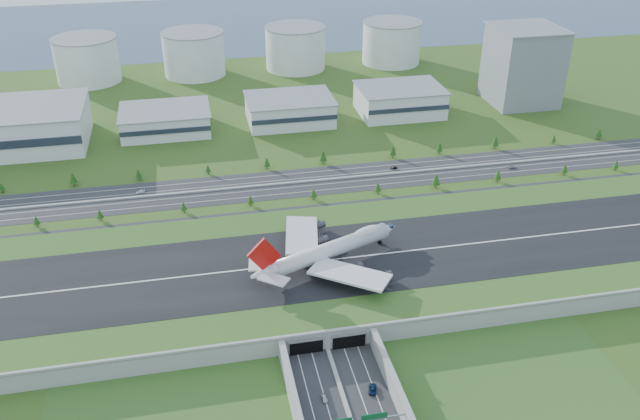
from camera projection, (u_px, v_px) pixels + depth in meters
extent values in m
plane|color=#385119|center=(304.00, 278.00, 308.23)|extent=(1200.00, 1200.00, 0.00)
cube|color=gray|center=(304.00, 271.00, 306.27)|extent=(520.00, 100.00, 8.00)
cube|color=#26501B|center=(304.00, 263.00, 304.28)|extent=(520.00, 100.00, 0.16)
cube|color=black|center=(304.00, 263.00, 304.21)|extent=(520.00, 58.00, 0.12)
cube|color=silver|center=(304.00, 263.00, 304.17)|extent=(520.00, 0.90, 0.02)
cube|color=gray|center=(327.00, 332.00, 261.81)|extent=(520.00, 1.20, 1.20)
cube|color=black|center=(306.00, 347.00, 262.26)|extent=(13.00, 1.20, 6.00)
cube|color=black|center=(349.00, 341.00, 265.26)|extent=(13.00, 1.20, 6.00)
cube|color=#0C4C23|center=(374.00, 416.00, 223.81)|extent=(9.00, 0.30, 2.40)
cube|color=#28282B|center=(274.00, 185.00, 389.39)|extent=(560.00, 36.00, 0.12)
cylinder|color=#3D2819|center=(37.00, 225.00, 347.79)|extent=(0.50, 0.50, 2.11)
cone|color=#1D3F11|center=(36.00, 220.00, 346.47)|extent=(3.29, 3.29, 4.23)
cylinder|color=#3D2819|center=(101.00, 219.00, 353.33)|extent=(0.50, 0.50, 2.21)
cone|color=#1D3F11|center=(100.00, 214.00, 351.95)|extent=(3.44, 3.44, 4.42)
cylinder|color=#3D2819|center=(184.00, 211.00, 360.94)|extent=(0.50, 0.50, 2.11)
cone|color=#1D3F11|center=(183.00, 206.00, 359.62)|extent=(3.28, 3.28, 4.22)
cylinder|color=#3D2819|center=(251.00, 204.00, 367.25)|extent=(0.50, 0.50, 2.12)
cone|color=#1D3F11|center=(250.00, 200.00, 365.92)|extent=(3.30, 3.30, 4.25)
cylinder|color=#3D2819|center=(314.00, 198.00, 373.37)|extent=(0.50, 0.50, 2.30)
cone|color=#1D3F11|center=(314.00, 193.00, 371.94)|extent=(3.58, 3.58, 4.60)
cylinder|color=#3D2819|center=(378.00, 191.00, 379.87)|extent=(0.50, 0.50, 2.33)
cone|color=#1D3F11|center=(378.00, 187.00, 378.41)|extent=(3.63, 3.63, 4.67)
cylinder|color=#3D2819|center=(436.00, 185.00, 385.76)|extent=(0.50, 0.50, 2.99)
cone|color=#1D3F11|center=(436.00, 179.00, 383.90)|extent=(4.64, 4.64, 5.97)
cylinder|color=#3D2819|center=(497.00, 180.00, 392.53)|extent=(0.50, 0.50, 2.60)
cone|color=#1D3F11|center=(498.00, 174.00, 390.91)|extent=(4.04, 4.04, 5.20)
cylinder|color=#3D2819|center=(564.00, 173.00, 400.04)|extent=(0.50, 0.50, 2.47)
cone|color=#1D3F11|center=(565.00, 168.00, 398.50)|extent=(3.84, 3.84, 4.94)
cylinder|color=#3D2819|center=(615.00, 168.00, 406.09)|extent=(0.50, 0.50, 2.14)
cone|color=#1D3F11|center=(616.00, 164.00, 404.75)|extent=(3.33, 3.33, 4.28)
cylinder|color=#3D2819|center=(2.00, 191.00, 380.98)|extent=(0.50, 0.50, 2.02)
cone|color=#1D3F11|center=(1.00, 187.00, 379.71)|extent=(3.14, 3.14, 4.04)
cylinder|color=#3D2819|center=(74.00, 184.00, 387.63)|extent=(0.50, 0.50, 2.81)
cone|color=#1D3F11|center=(73.00, 178.00, 385.88)|extent=(4.37, 4.37, 5.61)
cylinder|color=#3D2819|center=(139.00, 178.00, 394.14)|extent=(0.50, 0.50, 2.40)
cone|color=#1D3F11|center=(138.00, 174.00, 392.64)|extent=(3.74, 3.74, 4.80)
cylinder|color=#3D2819|center=(208.00, 173.00, 401.31)|extent=(0.50, 0.50, 2.04)
cone|color=#1D3F11|center=(208.00, 169.00, 400.04)|extent=(3.17, 3.17, 4.08)
cylinder|color=#3D2819|center=(267.00, 167.00, 407.41)|extent=(0.50, 0.50, 2.51)
cone|color=#1D3F11|center=(267.00, 162.00, 405.84)|extent=(3.90, 3.90, 5.01)
cylinder|color=#3D2819|center=(323.00, 162.00, 413.39)|extent=(0.50, 0.50, 3.03)
cone|color=#1D3F11|center=(323.00, 156.00, 411.50)|extent=(4.72, 4.72, 6.07)
cylinder|color=#3D2819|center=(393.00, 156.00, 421.28)|extent=(0.50, 0.50, 2.80)
cone|color=#1D3F11|center=(393.00, 150.00, 419.53)|extent=(4.35, 4.35, 5.60)
cylinder|color=#3D2819|center=(439.00, 152.00, 426.71)|extent=(0.50, 0.50, 2.69)
cone|color=#1D3F11|center=(440.00, 147.00, 425.03)|extent=(4.18, 4.18, 5.37)
cylinder|color=#3D2819|center=(495.00, 147.00, 433.29)|extent=(0.50, 0.50, 2.99)
cone|color=#1D3F11|center=(496.00, 141.00, 431.43)|extent=(4.65, 4.65, 5.98)
cylinder|color=#3D2819|center=(553.00, 142.00, 440.75)|extent=(0.50, 0.50, 2.03)
cone|color=#1D3F11|center=(554.00, 138.00, 439.49)|extent=(3.16, 3.16, 4.07)
cylinder|color=#3D2819|center=(599.00, 138.00, 446.39)|extent=(0.50, 0.50, 2.53)
cone|color=#1D3F11|center=(599.00, 133.00, 444.81)|extent=(3.93, 3.93, 5.05)
cube|color=silver|center=(165.00, 120.00, 456.35)|extent=(58.00, 42.00, 15.00)
cube|color=silver|center=(290.00, 110.00, 470.88)|extent=(58.00, 42.00, 17.00)
cube|color=silver|center=(400.00, 101.00, 484.53)|extent=(58.00, 42.00, 19.00)
cube|color=gray|center=(523.00, 66.00, 496.81)|extent=(46.00, 46.00, 55.00)
cylinder|color=silver|center=(87.00, 60.00, 543.42)|extent=(50.00, 50.00, 35.00)
cylinder|color=silver|center=(194.00, 54.00, 558.44)|extent=(50.00, 50.00, 35.00)
cylinder|color=silver|center=(295.00, 48.00, 573.47)|extent=(50.00, 50.00, 35.00)
cylinder|color=silver|center=(391.00, 43.00, 588.49)|extent=(50.00, 50.00, 35.00)
cube|color=#344B64|center=(222.00, 23.00, 718.45)|extent=(1200.00, 260.00, 0.06)
cylinder|color=silver|center=(329.00, 250.00, 301.27)|extent=(60.97, 30.20, 7.18)
cone|color=silver|center=(388.00, 229.00, 317.57)|extent=(11.02, 10.02, 7.18)
cone|color=silver|center=(263.00, 273.00, 284.75)|extent=(13.10, 10.86, 7.18)
ellipsoid|color=silver|center=(367.00, 232.00, 310.35)|extent=(16.30, 10.92, 4.42)
cube|color=silver|center=(350.00, 274.00, 286.87)|extent=(35.84, 31.63, 1.77)
cube|color=silver|center=(302.00, 235.00, 314.59)|extent=(20.25, 35.70, 1.77)
cylinder|color=#38383D|center=(356.00, 267.00, 295.83)|extent=(6.67, 5.31, 3.37)
cylinder|color=#38383D|center=(386.00, 276.00, 290.03)|extent=(6.67, 5.31, 3.37)
cylinder|color=#38383D|center=(322.00, 240.00, 315.40)|extent=(6.67, 5.31, 3.37)
cylinder|color=#38383D|center=(319.00, 225.00, 327.53)|extent=(6.67, 5.31, 3.37)
cube|color=silver|center=(274.00, 279.00, 279.56)|extent=(13.88, 12.91, 0.67)
cube|color=silver|center=(257.00, 263.00, 290.16)|extent=(8.39, 13.16, 0.67)
cube|color=red|center=(264.00, 255.00, 281.13)|extent=(15.21, 6.93, 16.83)
cylinder|color=black|center=(380.00, 242.00, 318.18)|extent=(2.13, 0.79, 2.13)
cylinder|color=black|center=(325.00, 268.00, 299.36)|extent=(2.13, 0.79, 2.13)
cylinder|color=black|center=(316.00, 261.00, 304.58)|extent=(2.13, 0.79, 2.13)
cylinder|color=black|center=(312.00, 273.00, 296.10)|extent=(2.13, 0.79, 2.13)
cylinder|color=black|center=(303.00, 265.00, 301.32)|extent=(2.13, 0.79, 2.13)
imported|color=silver|center=(324.00, 398.00, 241.65)|extent=(2.25, 4.59, 1.51)
imported|color=#0C1E40|center=(373.00, 389.00, 245.50)|extent=(4.40, 6.64, 1.70)
imported|color=black|center=(394.00, 168.00, 407.36)|extent=(4.37, 2.17, 1.38)
imported|color=#AAA9AE|center=(512.00, 167.00, 408.41)|extent=(5.54, 3.06, 1.47)
imported|color=white|center=(140.00, 192.00, 380.27)|extent=(5.21, 3.08, 1.42)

